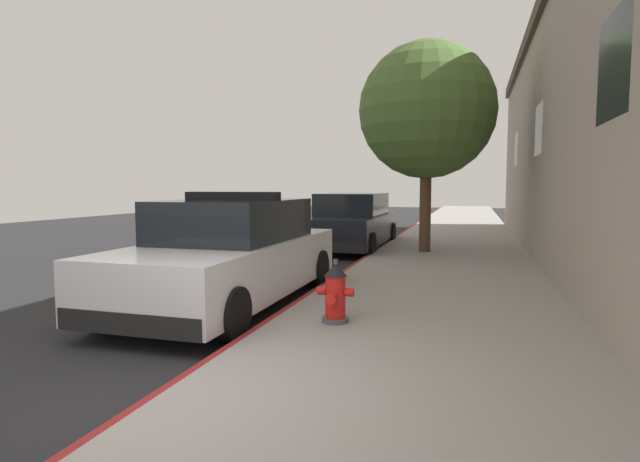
# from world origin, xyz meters

# --- Properties ---
(ground_plane) EXTENTS (29.70, 60.00, 0.20)m
(ground_plane) POSITION_xyz_m (-4.19, 10.00, -0.10)
(ground_plane) COLOR #232326
(sidewalk_pavement) EXTENTS (3.63, 60.00, 0.14)m
(sidewalk_pavement) POSITION_xyz_m (1.81, 10.00, 0.07)
(sidewalk_pavement) COLOR gray
(sidewalk_pavement) RESTS_ON ground
(curb_painted_edge) EXTENTS (0.08, 60.00, 0.14)m
(curb_painted_edge) POSITION_xyz_m (-0.04, 10.00, 0.07)
(curb_painted_edge) COLOR maroon
(curb_painted_edge) RESTS_ON ground
(police_cruiser) EXTENTS (1.94, 4.84, 1.68)m
(police_cruiser) POSITION_xyz_m (-1.13, 3.48, 0.74)
(police_cruiser) COLOR white
(police_cruiser) RESTS_ON ground
(parked_car_silver_ahead) EXTENTS (1.94, 4.84, 1.56)m
(parked_car_silver_ahead) POSITION_xyz_m (-0.95, 10.63, 0.74)
(parked_car_silver_ahead) COLOR black
(parked_car_silver_ahead) RESTS_ON ground
(fire_hydrant) EXTENTS (0.44, 0.40, 0.76)m
(fire_hydrant) POSITION_xyz_m (0.77, 2.39, 0.49)
(fire_hydrant) COLOR #4C4C51
(fire_hydrant) RESTS_ON sidewalk_pavement
(street_tree) EXTENTS (3.31, 3.31, 5.12)m
(street_tree) POSITION_xyz_m (1.18, 9.48, 3.59)
(street_tree) COLOR brown
(street_tree) RESTS_ON sidewalk_pavement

